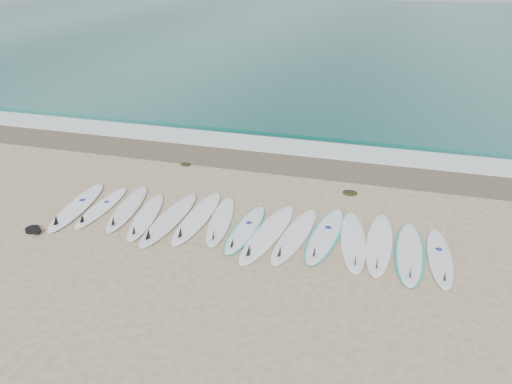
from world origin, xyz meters
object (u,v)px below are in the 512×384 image
(surfboard_7, at_px, (245,229))
(surfboard_14, at_px, (440,258))
(leash_coil, at_px, (34,230))
(surfboard_0, at_px, (76,207))

(surfboard_7, height_order, surfboard_14, surfboard_14)
(surfboard_7, distance_m, leash_coil, 4.91)
(surfboard_14, bearing_deg, surfboard_0, 177.78)
(surfboard_0, height_order, surfboard_14, surfboard_0)
(leash_coil, bearing_deg, surfboard_14, 8.36)
(surfboard_7, xyz_separation_m, leash_coil, (-4.72, -1.36, 0.00))
(surfboard_0, height_order, leash_coil, surfboard_0)
(surfboard_7, distance_m, surfboard_14, 4.31)
(surfboard_14, bearing_deg, surfboard_7, 176.65)
(surfboard_0, xyz_separation_m, surfboard_14, (8.72, 0.09, -0.01))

